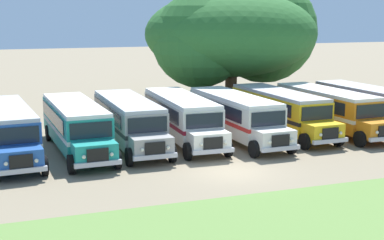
{
  "coord_description": "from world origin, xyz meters",
  "views": [
    {
      "loc": [
        -11.41,
        -25.18,
        7.97
      ],
      "look_at": [
        0.0,
        6.17,
        1.6
      ],
      "focal_mm": 51.99,
      "sensor_mm": 36.0,
      "label": 1
    }
  ],
  "objects": [
    {
      "name": "ground_plane",
      "position": [
        0.0,
        0.0,
        0.0
      ],
      "size": [
        220.0,
        220.0,
        0.0
      ],
      "primitive_type": "plane",
      "color": "#84755B"
    },
    {
      "name": "foreground_grass_strip",
      "position": [
        0.0,
        -9.13,
        0.0
      ],
      "size": [
        80.0,
        11.07,
        0.01
      ],
      "primitive_type": "cube",
      "color": "olive",
      "rests_on": "ground_plane"
    },
    {
      "name": "parked_bus_slot_1",
      "position": [
        -10.7,
        7.37,
        1.58
      ],
      "size": [
        3.3,
        10.93,
        2.82
      ],
      "rotation": [
        0.0,
        0.0,
        -1.5
      ],
      "color": "#23519E",
      "rests_on": "ground_plane"
    },
    {
      "name": "parked_bus_slot_2",
      "position": [
        -6.86,
        7.37,
        1.58
      ],
      "size": [
        3.01,
        10.88,
        2.82
      ],
      "rotation": [
        0.0,
        0.0,
        -1.53
      ],
      "color": "teal",
      "rests_on": "ground_plane"
    },
    {
      "name": "parked_bus_slot_3",
      "position": [
        -3.56,
        7.76,
        1.58
      ],
      "size": [
        2.69,
        10.84,
        2.82
      ],
      "rotation": [
        0.0,
        0.0,
        -1.57
      ],
      "color": "#9E9993",
      "rests_on": "ground_plane"
    },
    {
      "name": "parked_bus_slot_4",
      "position": [
        -0.09,
        7.81,
        1.58
      ],
      "size": [
        2.95,
        10.87,
        2.82
      ],
      "rotation": [
        0.0,
        0.0,
        -1.6
      ],
      "color": "silver",
      "rests_on": "ground_plane"
    },
    {
      "name": "parked_bus_slot_5",
      "position": [
        3.34,
        7.1,
        1.58
      ],
      "size": [
        2.92,
        10.87,
        2.82
      ],
      "rotation": [
        0.0,
        0.0,
        -1.54
      ],
      "color": "silver",
      "rests_on": "ground_plane"
    },
    {
      "name": "parked_bus_slot_6",
      "position": [
        6.99,
        7.76,
        1.58
      ],
      "size": [
        2.96,
        10.88,
        2.82
      ],
      "rotation": [
        0.0,
        0.0,
        -1.54
      ],
      "color": "yellow",
      "rests_on": "ground_plane"
    },
    {
      "name": "parked_bus_slot_7",
      "position": [
        10.45,
        7.21,
        1.58
      ],
      "size": [
        3.07,
        10.89,
        2.82
      ],
      "rotation": [
        0.0,
        0.0,
        -1.53
      ],
      "color": "orange",
      "rests_on": "ground_plane"
    },
    {
      "name": "parked_bus_slot_8",
      "position": [
        13.94,
        7.4,
        1.58
      ],
      "size": [
        3.09,
        10.89,
        2.82
      ],
      "rotation": [
        0.0,
        0.0,
        -1.53
      ],
      "color": "red",
      "rests_on": "ground_plane"
    },
    {
      "name": "broad_shade_tree",
      "position": [
        8.38,
        19.44,
        6.29
      ],
      "size": [
        15.95,
        16.0,
        11.24
      ],
      "color": "brown",
      "rests_on": "ground_plane"
    }
  ]
}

